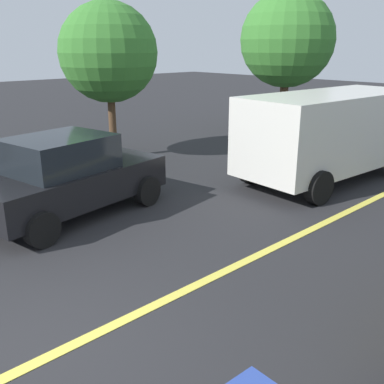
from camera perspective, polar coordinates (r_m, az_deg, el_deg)
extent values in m
plane|color=#262628|center=(5.44, -20.50, -20.46)|extent=(80.00, 80.00, 0.00)
cube|color=#E0D14C|center=(6.84, 3.51, -10.53)|extent=(28.00, 0.16, 0.01)
cube|color=silver|center=(11.73, 17.48, 7.64)|extent=(5.32, 2.34, 1.82)
cube|color=black|center=(10.01, 10.95, 8.76)|extent=(0.28, 1.85, 0.80)
cylinder|color=black|center=(9.97, 16.03, 0.57)|extent=(0.78, 0.31, 0.76)
cylinder|color=black|center=(11.17, 7.68, 3.02)|extent=(0.78, 0.31, 0.76)
cylinder|color=black|center=(13.89, 17.81, 5.34)|extent=(0.78, 0.31, 0.76)
cube|color=black|center=(9.27, -15.36, 1.06)|extent=(4.13, 2.37, 0.66)
cube|color=black|center=(8.99, -16.69, 4.79)|extent=(2.10, 1.82, 0.66)
cylinder|color=black|center=(10.80, -12.55, 1.88)|extent=(0.67, 0.33, 0.64)
cylinder|color=black|center=(9.60, -5.80, 0.15)|extent=(0.67, 0.33, 0.64)
cylinder|color=black|center=(8.00, -18.77, -4.60)|extent=(0.67, 0.33, 0.64)
cylinder|color=#513823|center=(18.06, 11.71, 11.54)|extent=(0.32, 0.32, 2.54)
sphere|color=#387A2D|center=(17.95, 12.19, 18.66)|extent=(3.54, 3.54, 3.54)
cylinder|color=#513823|center=(13.71, -10.24, 9.11)|extent=(0.22, 0.22, 2.33)
sphere|color=#387A2D|center=(13.54, -10.72, 17.26)|extent=(2.85, 2.85, 2.85)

